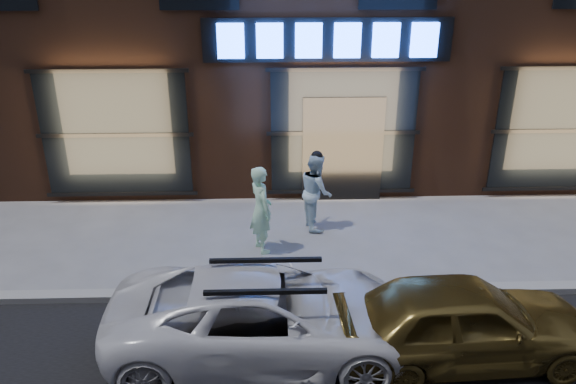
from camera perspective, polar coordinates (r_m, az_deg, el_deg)
The scene contains 6 objects.
ground at distance 9.69m, azimuth 8.12°, elevation -10.25°, with size 90.00×90.00×0.00m, color slate.
curb at distance 9.65m, azimuth 8.14°, elevation -9.95°, with size 60.00×0.25×0.12m, color gray.
man_bowtie at distance 10.52m, azimuth -2.76°, elevation -1.78°, with size 0.62×0.41×1.71m, color #C1FECF.
man_cap at distance 11.44m, azimuth 2.87°, elevation 0.10°, with size 0.78×0.61×1.60m, color silver.
white_suv at distance 8.07m, azimuth -2.22°, elevation -12.44°, with size 2.03×4.41×1.23m, color silver.
gold_sedan at distance 8.32m, azimuth 17.40°, elevation -12.37°, with size 1.46×3.63×1.24m, color brown.
Camera 1 is at (-1.60, -7.91, 5.35)m, focal length 35.00 mm.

